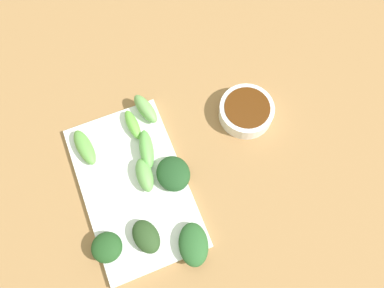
% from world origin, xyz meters
% --- Properties ---
extents(tabletop, '(2.10, 2.10, 0.02)m').
position_xyz_m(tabletop, '(0.00, 0.00, 0.01)').
color(tabletop, '#9A7044').
rests_on(tabletop, ground).
extents(sauce_bowl, '(0.10, 0.10, 0.03)m').
position_xyz_m(sauce_bowl, '(-0.12, -0.03, 0.04)').
color(sauce_bowl, white).
rests_on(sauce_bowl, tabletop).
extents(serving_plate, '(0.18, 0.30, 0.01)m').
position_xyz_m(serving_plate, '(0.12, 0.02, 0.03)').
color(serving_plate, white).
rests_on(serving_plate, tabletop).
extents(broccoli_leafy_0, '(0.05, 0.07, 0.03)m').
position_xyz_m(broccoli_leafy_0, '(0.13, 0.12, 0.05)').
color(broccoli_leafy_0, '#2A4520').
rests_on(broccoli_leafy_0, serving_plate).
extents(broccoli_stalk_1, '(0.04, 0.07, 0.03)m').
position_xyz_m(broccoli_stalk_1, '(0.06, -0.10, 0.05)').
color(broccoli_stalk_1, '#72AB5A').
rests_on(broccoli_stalk_1, serving_plate).
extents(broccoli_stalk_2, '(0.03, 0.06, 0.03)m').
position_xyz_m(broccoli_stalk_2, '(0.10, 0.02, 0.05)').
color(broccoli_stalk_2, '#66A351').
rests_on(broccoli_stalk_2, serving_plate).
extents(broccoli_leafy_3, '(0.06, 0.07, 0.03)m').
position_xyz_m(broccoli_leafy_3, '(0.05, 0.03, 0.05)').
color(broccoli_leafy_3, '#1F4620').
rests_on(broccoli_leafy_3, serving_plate).
extents(broccoli_stalk_4, '(0.04, 0.08, 0.02)m').
position_xyz_m(broccoli_stalk_4, '(0.18, -0.07, 0.04)').
color(broccoli_stalk_4, '#61A147').
rests_on(broccoli_stalk_4, serving_plate).
extents(broccoli_stalk_5, '(0.04, 0.08, 0.03)m').
position_xyz_m(broccoli_stalk_5, '(0.08, -0.03, 0.05)').
color(broccoli_stalk_5, '#64B351').
rests_on(broccoli_stalk_5, serving_plate).
extents(broccoli_stalk_6, '(0.02, 0.06, 0.02)m').
position_xyz_m(broccoli_stalk_6, '(0.09, -0.08, 0.04)').
color(broccoli_stalk_6, '#69BA43').
rests_on(broccoli_stalk_6, serving_plate).
extents(broccoli_leafy_7, '(0.06, 0.05, 0.03)m').
position_xyz_m(broccoli_leafy_7, '(0.20, 0.11, 0.04)').
color(broccoli_leafy_7, '#214A1F').
rests_on(broccoli_leafy_7, serving_plate).
extents(broccoli_leafy_8, '(0.07, 0.08, 0.03)m').
position_xyz_m(broccoli_leafy_8, '(0.06, 0.16, 0.05)').
color(broccoli_leafy_8, '#295A29').
rests_on(broccoli_leafy_8, serving_plate).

